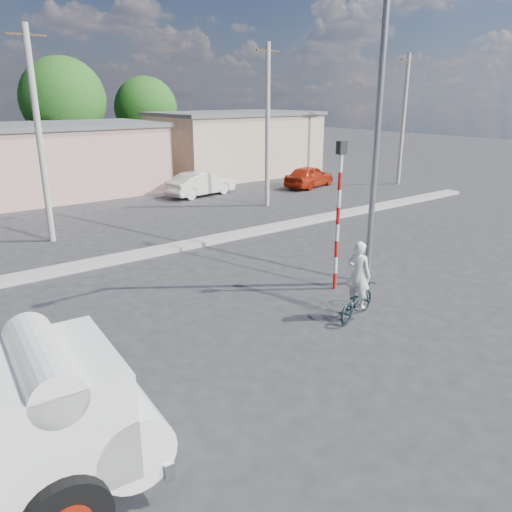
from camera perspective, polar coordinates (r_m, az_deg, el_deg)
ground_plane at (r=12.24m, az=3.52°, el=-9.15°), size 120.00×120.00×0.00m
median at (r=18.54m, az=-12.86°, el=0.26°), size 40.00×0.80×0.16m
bicycle at (r=13.28m, az=11.42°, el=-5.11°), size 1.81×1.04×0.90m
cyclist at (r=13.11m, az=11.53°, el=-3.34°), size 0.59×0.74×1.78m
car_cream at (r=29.22m, az=-6.33°, el=8.21°), size 4.35×2.10×1.37m
car_red at (r=32.00m, az=6.13°, el=9.04°), size 4.26×2.60×1.36m
traffic_pole at (r=14.52m, az=9.44°, el=5.89°), size 0.28×0.18×4.36m
streetlight at (r=14.73m, az=13.40°, el=15.13°), size 2.34×0.22×9.00m
building_row at (r=31.49m, az=-22.34°, el=10.36°), size 37.80×7.30×4.44m
utility_poles at (r=22.78m, az=-10.38°, el=13.88°), size 35.40×0.24×8.00m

